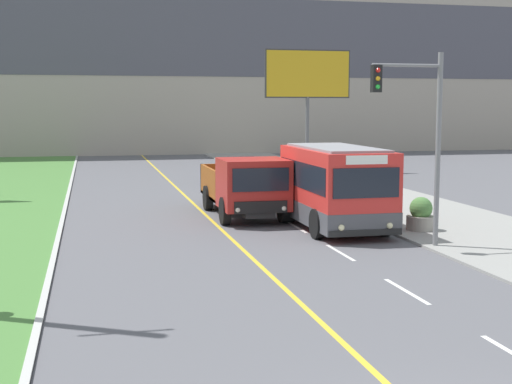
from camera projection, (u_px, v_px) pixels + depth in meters
The scene contains 10 objects.
apartment_block_background at pixel (137, 45), 65.90m from camera, with size 80.00×8.04×19.97m.
city_bus at pixel (336, 188), 25.19m from camera, with size 2.67×5.86×2.95m.
dump_truck at pixel (248, 188), 27.50m from camera, with size 2.54×6.78×2.41m.
car_distant at pixel (245, 171), 40.31m from camera, with size 1.80×4.30×1.45m.
traffic_light_mast at pixel (419, 125), 21.46m from camera, with size 2.28×0.32×5.97m.
billboard_large at pixel (308, 78), 46.17m from camera, with size 5.71×0.24×7.99m.
planter_round_near at pixel (421, 215), 24.74m from camera, with size 0.99×0.99×1.15m.
planter_round_second at pixel (371, 196), 29.68m from camera, with size 1.07×1.07×1.24m.
planter_round_third at pixel (327, 184), 34.54m from camera, with size 1.00×1.00×1.18m.
planter_round_far at pixel (299, 174), 39.45m from camera, with size 1.03×1.03×1.20m.
Camera 1 is at (-4.48, -7.45, 4.37)m, focal length 50.00 mm.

